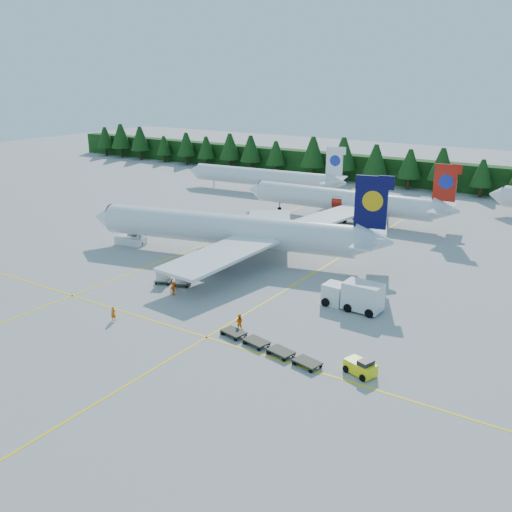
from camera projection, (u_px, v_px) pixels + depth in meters
The scene contains 16 objects.
ground at pixel (197, 305), 64.29m from camera, with size 320.00×320.00×0.00m, color #969691.
taxi_stripe_a at pixel (209, 243), 87.50m from camera, with size 0.25×120.00×0.01m, color yellow.
taxi_stripe_b at pixel (325, 266), 77.03m from camera, with size 0.25×120.00×0.01m, color yellow.
taxi_stripe_cross at pixel (161, 323), 59.52m from camera, with size 80.00×0.25×0.01m, color yellow.
treeline_hedge at pixel (427, 174), 128.48m from camera, with size 220.00×4.00×6.00m, color black.
airliner_navy at pixel (221, 229), 80.47m from camera, with size 43.16×35.12×12.73m.
airliner_red at pixel (337, 200), 101.14m from camera, with size 38.39×31.55×11.16m.
airliner_far_left at pixel (256, 176), 123.86m from camera, with size 36.89×6.63×10.73m.
airstairs at pixel (132, 238), 86.93m from camera, with size 4.74×6.43×3.96m.
service_truck at pixel (353, 295), 62.84m from camera, with size 6.73×2.65×3.21m.
baggage_tug at pixel (361, 367), 49.30m from camera, with size 3.04×2.25×1.46m.
dolly_train at pixel (269, 346), 53.62m from camera, with size 11.76×3.41×0.14m.
uld_pair at pixel (173, 276), 70.09m from camera, with size 5.00×2.82×1.55m.
crew_a at pixel (113, 314), 59.93m from camera, with size 0.56×0.37×1.55m, color #E75604.
crew_b at pixel (239, 322), 57.84m from camera, with size 0.81×0.63×1.68m, color #FF6505.
crew_c at pixel (174, 289), 66.76m from camera, with size 0.68×0.46×1.66m, color #E54304.
Camera 1 is at (38.26, -45.99, 25.06)m, focal length 40.00 mm.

